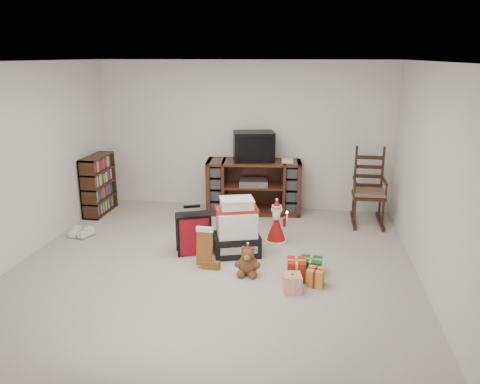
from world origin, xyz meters
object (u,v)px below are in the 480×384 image
sneaker_pair (81,234)px  gift_cluster (303,272)px  bookshelf (99,186)px  santa_figurine (276,226)px  teddy_bear (248,262)px  gift_pile (237,231)px  tv_stand (254,187)px  rocking_chair (368,196)px  red_suitcase (194,233)px  mrs_claus_figurine (193,234)px  crt_television (254,146)px

sneaker_pair → gift_cluster: (3.27, -0.92, 0.07)m
bookshelf → santa_figurine: size_ratio=1.54×
teddy_bear → gift_cluster: bearing=-6.6°
teddy_bear → gift_pile: bearing=111.7°
tv_stand → bookshelf: bearing=-176.3°
sneaker_pair → santa_figurine: bearing=10.1°
rocking_chair → sneaker_pair: 4.44m
gift_pile → sneaker_pair: bearing=156.5°
bookshelf → red_suitcase: (1.98, -1.40, -0.19)m
gift_pile → gift_cluster: size_ratio=0.99×
red_suitcase → gift_cluster: red_suitcase is taller
rocking_chair → santa_figurine: bearing=-140.8°
gift_cluster → santa_figurine: bearing=110.0°
gift_pile → teddy_bear: size_ratio=2.10×
bookshelf → mrs_claus_figurine: (1.93, -1.24, -0.27)m
gift_cluster → crt_television: 2.82m
gift_pile → sneaker_pair: size_ratio=2.28×
tv_stand → gift_pile: tv_stand is taller
sneaker_pair → gift_cluster: size_ratio=0.43×
santa_figurine → crt_television: (-0.50, 1.32, 0.88)m
tv_stand → gift_pile: (0.01, -1.78, -0.11)m
rocking_chair → gift_cluster: size_ratio=1.62×
red_suitcase → sneaker_pair: 1.83m
tv_stand → bookshelf: bookshelf is taller
red_suitcase → crt_television: (0.56, 1.86, 0.85)m
bookshelf → santa_figurine: bearing=-15.6°
teddy_bear → rocking_chair: bearing=53.5°
santa_figurine → red_suitcase: bearing=-152.8°
santa_figurine → gift_cluster: 1.23m
mrs_claus_figurine → teddy_bear: bearing=-38.4°
rocking_chair → teddy_bear: bearing=-126.4°
gift_pile → mrs_claus_figurine: (-0.63, 0.10, -0.13)m
gift_pile → gift_cluster: gift_pile is taller
gift_pile → santa_figurine: gift_pile is taller
red_suitcase → teddy_bear: red_suitcase is taller
crt_television → teddy_bear: bearing=-97.5°
santa_figurine → gift_cluster: bearing=-70.0°
teddy_bear → gift_cluster: size_ratio=0.47×
santa_figurine → sneaker_pair: bearing=-175.3°
red_suitcase → mrs_claus_figurine: size_ratio=1.21×
bookshelf → teddy_bear: (2.79, -1.92, -0.31)m
rocking_chair → sneaker_pair: (-4.21, -1.34, -0.38)m
red_suitcase → rocking_chair: bearing=12.5°
rocking_chair → teddy_bear: (-1.61, -2.18, -0.26)m
tv_stand → gift_cluster: (0.91, -2.44, -0.33)m
rocking_chair → santa_figurine: 1.76m
red_suitcase → mrs_claus_figurine: (-0.05, 0.15, -0.08)m
santa_figurine → gift_cluster: (0.42, -1.15, -0.13)m
gift_pile → sneaker_pair: gift_pile is taller
tv_stand → mrs_claus_figurine: bearing=-116.3°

